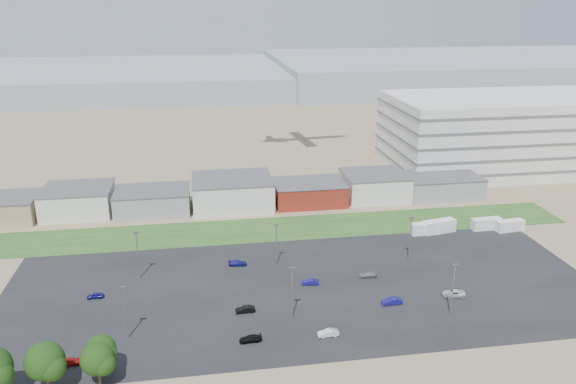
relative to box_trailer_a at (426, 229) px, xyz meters
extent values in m
plane|color=#826F53|center=(-40.31, -42.88, -1.41)|extent=(700.00, 700.00, 0.00)
cube|color=black|center=(-35.31, -22.88, -1.40)|extent=(120.00, 50.00, 0.01)
cube|color=#254A1C|center=(-40.31, 9.12, -1.40)|extent=(160.00, 16.00, 0.02)
cube|color=silver|center=(49.69, 52.12, 11.09)|extent=(80.00, 40.00, 25.00)
imported|color=silver|center=(-6.65, -30.67, -0.79)|extent=(4.71, 2.59, 1.25)
imported|color=navy|center=(-19.72, -31.73, -0.75)|extent=(4.03, 1.54, 1.31)
imported|color=black|center=(-47.74, -39.88, -0.85)|extent=(3.89, 1.68, 1.12)
imported|color=black|center=(-47.79, -30.24, -0.80)|extent=(3.78, 1.46, 1.23)
imported|color=navy|center=(-76.37, -20.31, -0.87)|extent=(3.22, 1.36, 1.09)
imported|color=navy|center=(-47.74, -10.33, -0.82)|extent=(4.22, 2.07, 1.18)
imported|color=navy|center=(-33.66, -21.52, -0.83)|extent=(3.68, 1.70, 1.17)
imported|color=#9B100E|center=(-76.77, -41.77, -0.87)|extent=(3.90, 1.96, 1.09)
imported|color=#A5A5AA|center=(-21.03, -20.19, -0.85)|extent=(3.93, 1.82, 1.11)
imported|color=silver|center=(-34.21, -40.36, -0.80)|extent=(3.74, 1.39, 1.22)
camera|label=1|loc=(-54.39, -122.45, 53.86)|focal=35.00mm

